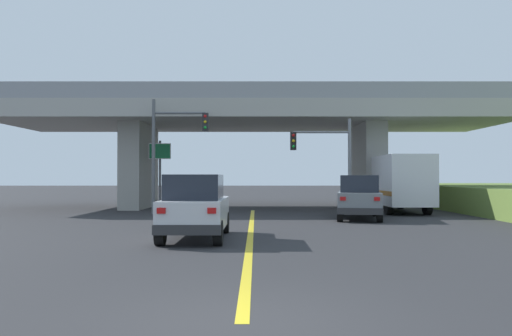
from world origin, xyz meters
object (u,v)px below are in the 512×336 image
(box_truck, at_px, (398,183))
(highway_sign, at_px, (161,160))
(suv_lead, at_px, (197,207))
(suv_crossing, at_px, (360,197))
(traffic_signal_farside, at_px, (172,142))
(traffic_signal_nearside, at_px, (329,153))

(box_truck, height_order, highway_sign, highway_sign)
(box_truck, bearing_deg, suv_lead, -128.67)
(suv_crossing, distance_m, traffic_signal_farside, 10.12)
(suv_crossing, distance_m, box_truck, 5.53)
(suv_lead, relative_size, traffic_signal_nearside, 0.87)
(suv_crossing, relative_size, box_truck, 0.68)
(suv_lead, height_order, traffic_signal_nearside, traffic_signal_nearside)
(box_truck, bearing_deg, suv_crossing, -123.53)
(box_truck, relative_size, traffic_signal_farside, 1.18)
(traffic_signal_nearside, height_order, highway_sign, traffic_signal_nearside)
(suv_lead, xyz_separation_m, traffic_signal_nearside, (5.76, 11.14, 2.19))
(traffic_signal_nearside, bearing_deg, traffic_signal_farside, -176.56)
(suv_lead, bearing_deg, traffic_signal_farside, 103.55)
(traffic_signal_farside, bearing_deg, traffic_signal_nearside, 3.44)
(box_truck, distance_m, highway_sign, 13.80)
(suv_crossing, bearing_deg, highway_sign, 157.70)
(traffic_signal_nearside, height_order, traffic_signal_farside, traffic_signal_farside)
(suv_lead, bearing_deg, highway_sign, 105.08)
(suv_lead, xyz_separation_m, suv_crossing, (6.66, 7.54, 0.00))
(suv_crossing, bearing_deg, traffic_signal_nearside, 114.59)
(suv_lead, height_order, box_truck, box_truck)
(suv_crossing, xyz_separation_m, highway_sign, (-10.52, 6.79, 1.94))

